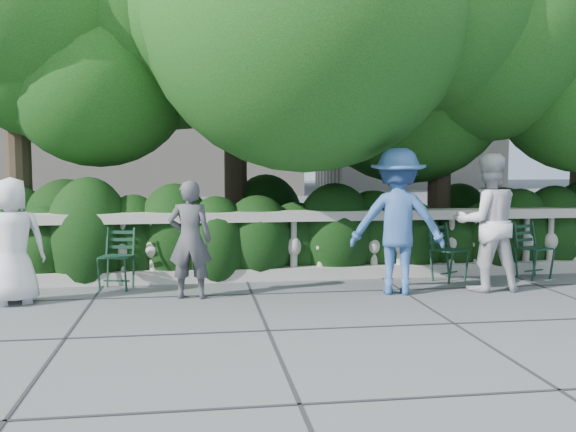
{
  "coord_description": "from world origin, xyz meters",
  "views": [
    {
      "loc": [
        -1.22,
        -7.38,
        1.75
      ],
      "look_at": [
        0.0,
        1.0,
        1.0
      ],
      "focal_mm": 40.0,
      "sensor_mm": 36.0,
      "label": 1
    }
  ],
  "objects": [
    {
      "name": "ground",
      "position": [
        0.0,
        0.0,
        0.0
      ],
      "size": [
        90.0,
        90.0,
        0.0
      ],
      "primitive_type": "plane",
      "color": "#4A4D51",
      "rests_on": "ground"
    },
    {
      "name": "balustrade",
      "position": [
        0.0,
        1.8,
        0.49
      ],
      "size": [
        12.0,
        0.44,
        1.0
      ],
      "color": "#9E998E",
      "rests_on": "ground"
    },
    {
      "name": "shrub_hedge",
      "position": [
        0.0,
        3.0,
        0.0
      ],
      "size": [
        15.0,
        2.6,
        1.7
      ],
      "primitive_type": null,
      "color": "black",
      "rests_on": "ground"
    },
    {
      "name": "tree_canopy",
      "position": [
        0.69,
        3.19,
        3.96
      ],
      "size": [
        15.04,
        6.52,
        6.78
      ],
      "color": "#3F3023",
      "rests_on": "ground"
    },
    {
      "name": "chair_b",
      "position": [
        -2.31,
        1.24,
        0.0
      ],
      "size": [
        0.53,
        0.56,
        0.84
      ],
      "primitive_type": null,
      "rotation": [
        0.0,
        0.0,
        -0.22
      ],
      "color": "black",
      "rests_on": "ground"
    },
    {
      "name": "chair_d",
      "position": [
        2.46,
        1.19,
        0.0
      ],
      "size": [
        0.62,
        0.63,
        0.84
      ],
      "primitive_type": null,
      "rotation": [
        0.0,
        0.0,
        0.5
      ],
      "color": "black",
      "rests_on": "ground"
    },
    {
      "name": "chair_e",
      "position": [
        3.75,
        1.18,
        0.0
      ],
      "size": [
        0.57,
        0.6,
        0.84
      ],
      "primitive_type": null,
      "rotation": [
        0.0,
        0.0,
        0.33
      ],
      "color": "black",
      "rests_on": "ground"
    },
    {
      "name": "person_businessman",
      "position": [
        -3.4,
        0.67,
        0.77
      ],
      "size": [
        0.86,
        0.69,
        1.54
      ],
      "primitive_type": "imported",
      "rotation": [
        0.0,
        0.0,
        3.45
      ],
      "color": "silver",
      "rests_on": "ground"
    },
    {
      "name": "person_woman_grey",
      "position": [
        -1.29,
        0.7,
        0.75
      ],
      "size": [
        0.59,
        0.43,
        1.49
      ],
      "primitive_type": "imported",
      "rotation": [
        0.0,
        0.0,
        3.0
      ],
      "color": "#414146",
      "rests_on": "ground"
    },
    {
      "name": "person_casual_man",
      "position": [
        2.62,
        0.63,
        0.91
      ],
      "size": [
        0.91,
        0.72,
        1.83
      ],
      "primitive_type": "imported",
      "rotation": [
        0.0,
        0.0,
        3.11
      ],
      "color": "silver",
      "rests_on": "ground"
    },
    {
      "name": "person_older_blue",
      "position": [
        1.38,
        0.61,
        0.95
      ],
      "size": [
        1.36,
        0.98,
        1.89
      ],
      "primitive_type": "imported",
      "rotation": [
        0.0,
        0.0,
        2.89
      ],
      "color": "#315695",
      "rests_on": "ground"
    }
  ]
}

